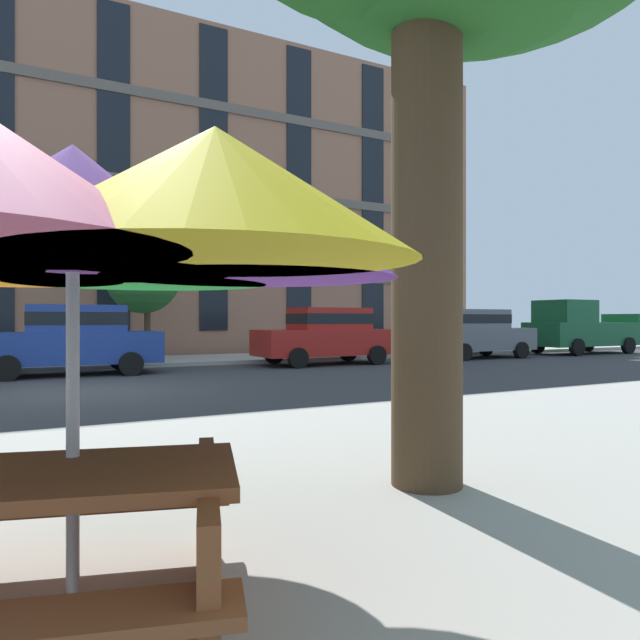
# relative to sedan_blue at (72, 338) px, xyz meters

# --- Properties ---
(ground_plane) EXTENTS (120.00, 120.00, 0.00)m
(ground_plane) POSITION_rel_sedan_blue_xyz_m (-0.09, -3.70, -0.95)
(ground_plane) COLOR #38383A
(sidewalk_near_patio) EXTENTS (56.00, 9.00, 0.12)m
(sidewalk_near_patio) POSITION_rel_sedan_blue_xyz_m (-0.09, -12.70, -0.89)
(sidewalk_near_patio) COLOR #B2ADA3
(sidewalk_near_patio) RESTS_ON ground
(sidewalk_far) EXTENTS (56.00, 3.60, 0.12)m
(sidewalk_far) POSITION_rel_sedan_blue_xyz_m (-0.09, 3.10, -0.89)
(sidewalk_far) COLOR #B2ADA3
(sidewalk_far) RESTS_ON ground
(apartment_building) EXTENTS (36.12, 12.08, 12.80)m
(apartment_building) POSITION_rel_sedan_blue_xyz_m (-0.09, 11.29, 5.45)
(apartment_building) COLOR #A87056
(apartment_building) RESTS_ON ground
(sedan_blue) EXTENTS (4.40, 1.98, 1.78)m
(sedan_blue) POSITION_rel_sedan_blue_xyz_m (0.00, 0.00, 0.00)
(sedan_blue) COLOR navy
(sedan_blue) RESTS_ON ground
(sedan_red) EXTENTS (4.40, 1.98, 1.78)m
(sedan_red) POSITION_rel_sedan_blue_xyz_m (7.37, 0.00, 0.00)
(sedan_red) COLOR #B21E19
(sedan_red) RESTS_ON ground
(sedan_gray) EXTENTS (4.40, 1.98, 1.78)m
(sedan_gray) POSITION_rel_sedan_blue_xyz_m (13.54, 0.00, 0.00)
(sedan_gray) COLOR slate
(sedan_gray) RESTS_ON ground
(pickup_green) EXTENTS (5.10, 2.12, 2.20)m
(pickup_green) POSITION_rel_sedan_blue_xyz_m (19.26, 0.00, 0.08)
(pickup_green) COLOR #195933
(pickup_green) RESTS_ON ground
(street_tree_middle) EXTENTS (2.48, 2.45, 3.96)m
(street_tree_middle) POSITION_rel_sedan_blue_xyz_m (2.36, 2.81, 1.82)
(street_tree_middle) COLOR #4C3823
(street_tree_middle) RESTS_ON ground
(patio_umbrella) EXTENTS (3.35, 3.11, 2.23)m
(patio_umbrella) POSITION_rel_sedan_blue_xyz_m (-0.84, -12.70, 0.95)
(patio_umbrella) COLOR silver
(patio_umbrella) RESTS_ON ground
(picnic_table) EXTENTS (2.15, 1.96, 0.77)m
(picnic_table) POSITION_rel_sedan_blue_xyz_m (-1.07, -12.90, -0.46)
(picnic_table) COLOR brown
(picnic_table) RESTS_ON ground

